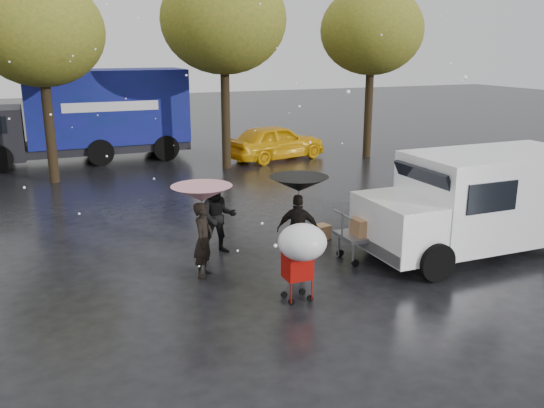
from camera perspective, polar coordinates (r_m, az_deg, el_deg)
name	(u,v)px	position (r m, az deg, el deg)	size (l,w,h in m)	color
ground	(263,272)	(11.59, -0.85, -6.79)	(90.00, 90.00, 0.00)	black
person_pink	(203,240)	(11.25, -6.81, -3.53)	(0.55, 0.36, 1.49)	black
person_middle	(218,217)	(12.45, -5.36, -1.29)	(0.79, 0.62, 1.63)	black
person_black	(298,230)	(11.75, 2.63, -2.60)	(0.88, 0.37, 1.50)	black
umbrella_pink	(202,194)	(10.99, -6.97, 1.03)	(1.17, 1.17, 1.82)	#4C4C4C
umbrella_black	(299,184)	(11.49, 2.69, 1.99)	(1.19, 1.19, 1.87)	#4C4C4C
vendor_cart	(377,225)	(12.34, 10.36, -2.06)	(1.52, 0.80, 1.27)	slate
shopping_cart	(302,246)	(9.88, 2.94, -4.21)	(0.84, 0.84, 1.46)	#AC0E09
white_van	(479,201)	(13.12, 19.82, 0.28)	(4.91, 2.18, 2.20)	white
blue_truck	(86,116)	(23.64, -17.99, 8.30)	(8.30, 2.60, 3.50)	navy
box_ground_near	(401,244)	(12.82, 12.66, -3.86)	(0.51, 0.41, 0.46)	olive
box_ground_far	(320,232)	(13.54, 4.82, -2.78)	(0.42, 0.33, 0.33)	olive
yellow_taxi	(276,142)	(22.92, 0.36, 6.18)	(1.66, 4.12, 1.40)	#F6B30C
tree_row	(138,25)	(20.29, -13.15, 16.85)	(21.60, 4.40, 7.12)	black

